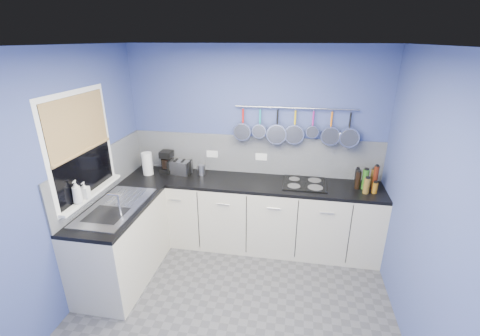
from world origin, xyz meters
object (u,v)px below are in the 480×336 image
(paper_towel, at_px, (147,164))
(toaster, at_px, (180,167))
(hob, at_px, (304,184))
(soap_bottle_a, at_px, (77,192))
(coffee_maker, at_px, (166,162))
(canister, at_px, (201,170))
(soap_bottle_b, at_px, (85,190))

(paper_towel, bearing_deg, toaster, 13.60)
(paper_towel, bearing_deg, hob, 1.06)
(soap_bottle_a, bearing_deg, toaster, 64.61)
(soap_bottle_a, bearing_deg, coffee_maker, 72.61)
(canister, bearing_deg, hob, -2.88)
(soap_bottle_a, height_order, coffee_maker, soap_bottle_a)
(toaster, xyz_separation_m, hob, (1.60, -0.06, -0.08))
(toaster, bearing_deg, canister, 12.75)
(coffee_maker, xyz_separation_m, toaster, (0.19, -0.03, -0.05))
(soap_bottle_a, height_order, soap_bottle_b, soap_bottle_a)
(soap_bottle_a, relative_size, hob, 0.46)
(soap_bottle_b, xyz_separation_m, hob, (2.19, 1.06, -0.23))
(soap_bottle_b, distance_m, toaster, 1.28)
(soap_bottle_a, distance_m, hob, 2.50)
(toaster, height_order, hob, toaster)
(soap_bottle_a, distance_m, paper_towel, 1.16)
(canister, bearing_deg, toaster, -178.75)
(coffee_maker, relative_size, hob, 0.55)
(soap_bottle_a, height_order, hob, soap_bottle_a)
(soap_bottle_a, distance_m, toaster, 1.38)
(soap_bottle_a, xyz_separation_m, canister, (0.88, 1.24, -0.20))
(paper_towel, relative_size, coffee_maker, 1.04)
(paper_towel, relative_size, toaster, 1.07)
(soap_bottle_b, bearing_deg, canister, 52.22)
(soap_bottle_b, relative_size, canister, 1.26)
(soap_bottle_b, height_order, hob, soap_bottle_b)
(soap_bottle_b, distance_m, canister, 1.44)
(soap_bottle_a, height_order, canister, soap_bottle_a)
(coffee_maker, height_order, toaster, coffee_maker)
(toaster, bearing_deg, paper_towel, -154.90)
(soap_bottle_b, xyz_separation_m, coffee_maker, (0.40, 1.15, -0.09))
(paper_towel, height_order, hob, paper_towel)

